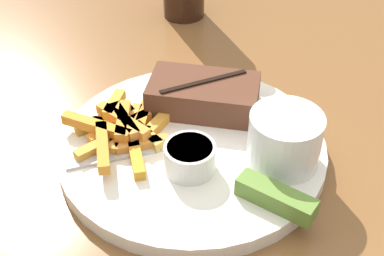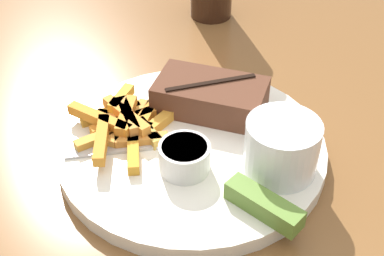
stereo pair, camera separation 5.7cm
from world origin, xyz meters
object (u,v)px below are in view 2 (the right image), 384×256
at_px(steak_portion, 207,95).
at_px(fork_utensil, 121,149).
at_px(pickle_spear, 264,205).
at_px(dinner_plate, 192,148).
at_px(dipping_sauce_cup, 184,156).
at_px(coleslaw_cup, 282,145).

distance_m(steak_portion, fork_utensil, 0.12).
bearing_deg(pickle_spear, steak_portion, 126.31).
xyz_separation_m(dinner_plate, pickle_spear, (0.10, -0.07, 0.02)).
height_order(dipping_sauce_cup, fork_utensil, dipping_sauce_cup).
xyz_separation_m(coleslaw_cup, fork_utensil, (-0.17, -0.03, -0.03)).
bearing_deg(dinner_plate, steak_portion, 93.56).
relative_size(steak_portion, fork_utensil, 1.05).
relative_size(steak_portion, dipping_sauce_cup, 2.41).
distance_m(pickle_spear, fork_utensil, 0.17).
distance_m(coleslaw_cup, fork_utensil, 0.17).
height_order(dinner_plate, fork_utensil, fork_utensil).
bearing_deg(pickle_spear, coleslaw_cup, 88.89).
xyz_separation_m(pickle_spear, fork_utensil, (-0.16, 0.04, -0.01)).
bearing_deg(dinner_plate, dipping_sauce_cup, -81.04).
height_order(dipping_sauce_cup, pickle_spear, dipping_sauce_cup).
xyz_separation_m(steak_portion, coleslaw_cup, (0.10, -0.07, 0.01)).
xyz_separation_m(coleslaw_cup, pickle_spear, (-0.00, -0.06, -0.02)).
xyz_separation_m(steak_portion, dipping_sauce_cup, (0.01, -0.11, -0.00)).
bearing_deg(pickle_spear, dinner_plate, 143.05).
bearing_deg(steak_portion, dipping_sauce_cup, -84.32).
xyz_separation_m(dinner_plate, steak_portion, (-0.00, 0.06, 0.03)).
distance_m(coleslaw_cup, pickle_spear, 0.07).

